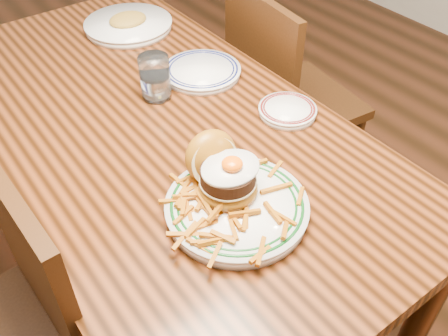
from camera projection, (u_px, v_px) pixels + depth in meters
floor at (170, 279)px, 1.87m from camera, size 6.00×6.00×0.00m
table at (153, 143)px, 1.42m from camera, size 0.85×1.60×0.75m
chair_right at (283, 97)px, 1.90m from camera, size 0.47×0.47×0.91m
main_plate at (233, 195)px, 1.09m from camera, size 0.32×0.33×0.15m
side_plate at (288, 110)px, 1.36m from camera, size 0.16×0.16×0.02m
rear_plate at (202, 71)px, 1.51m from camera, size 0.24×0.24×0.03m
water_glass at (155, 80)px, 1.40m from camera, size 0.09×0.09×0.13m
far_plate at (128, 24)px, 1.73m from camera, size 0.30×0.30×0.05m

